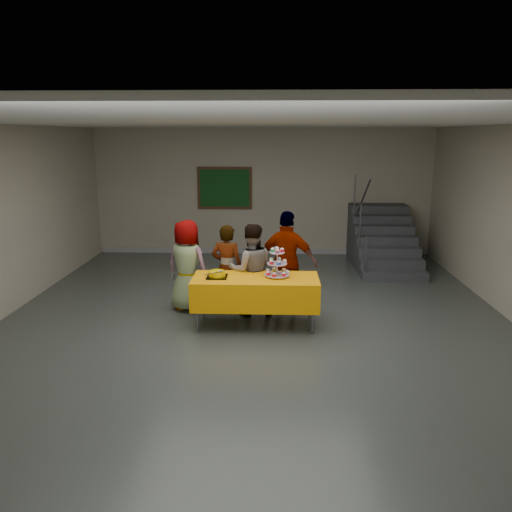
# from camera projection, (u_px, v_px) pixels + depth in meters

# --- Properties ---
(room_shell) EXTENTS (10.00, 10.04, 3.02)m
(room_shell) POSITION_uv_depth(u_px,v_px,m) (254.00, 187.00, 6.93)
(room_shell) COLOR #4C514C
(room_shell) RESTS_ON ground
(bake_table) EXTENTS (1.88, 0.78, 0.77)m
(bake_table) POSITION_uv_depth(u_px,v_px,m) (256.00, 291.00, 7.48)
(bake_table) COLOR #595960
(bake_table) RESTS_ON ground
(cupcake_stand) EXTENTS (0.38, 0.38, 0.44)m
(cupcake_stand) POSITION_uv_depth(u_px,v_px,m) (277.00, 265.00, 7.43)
(cupcake_stand) COLOR silver
(cupcake_stand) RESTS_ON bake_table
(bear_cake) EXTENTS (0.32, 0.36, 0.12)m
(bear_cake) POSITION_uv_depth(u_px,v_px,m) (217.00, 273.00, 7.42)
(bear_cake) COLOR black
(bear_cake) RESTS_ON bake_table
(schoolchild_a) EXTENTS (0.87, 0.72, 1.51)m
(schoolchild_a) POSITION_uv_depth(u_px,v_px,m) (187.00, 266.00, 8.14)
(schoolchild_a) COLOR #5C5C65
(schoolchild_a) RESTS_ON ground
(schoolchild_b) EXTENTS (0.59, 0.45, 1.44)m
(schoolchild_b) POSITION_uv_depth(u_px,v_px,m) (227.00, 268.00, 8.13)
(schoolchild_b) COLOR slate
(schoolchild_b) RESTS_ON ground
(schoolchild_c) EXTENTS (0.80, 0.67, 1.49)m
(schoolchild_c) POSITION_uv_depth(u_px,v_px,m) (251.00, 270.00, 7.92)
(schoolchild_c) COLOR slate
(schoolchild_c) RESTS_ON ground
(schoolchild_d) EXTENTS (1.05, 0.65, 1.66)m
(schoolchild_d) POSITION_uv_depth(u_px,v_px,m) (287.00, 262.00, 8.06)
(schoolchild_d) COLOR slate
(schoolchild_d) RESTS_ON ground
(staircase) EXTENTS (1.30, 2.40, 2.04)m
(staircase) POSITION_uv_depth(u_px,v_px,m) (381.00, 242.00, 11.21)
(staircase) COLOR #424447
(staircase) RESTS_ON ground
(noticeboard) EXTENTS (1.30, 0.05, 1.00)m
(noticeboard) POSITION_uv_depth(u_px,v_px,m) (225.00, 188.00, 11.89)
(noticeboard) COLOR #472B16
(noticeboard) RESTS_ON ground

